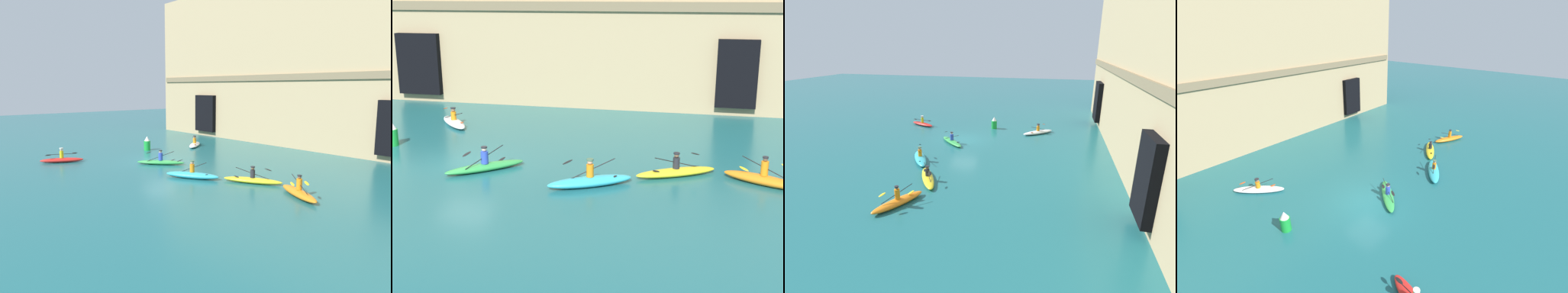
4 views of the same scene
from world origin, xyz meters
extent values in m
plane|color=#1E6066|center=(0.00, 0.00, 0.00)|extent=(120.00, 120.00, 0.00)
cube|color=#79674A|center=(0.93, 13.11, 6.66)|extent=(37.07, 0.24, 0.60)
cube|color=black|center=(-9.45, 13.01, 2.68)|extent=(3.16, 0.70, 4.23)
cube|color=black|center=(12.19, 13.01, 2.68)|extent=(2.49, 0.70, 4.20)
ellipsoid|color=yellow|center=(9.54, 0.47, 0.17)|extent=(3.49, 2.39, 0.35)
cylinder|color=#232328|center=(9.54, 0.47, 0.58)|extent=(0.28, 0.28, 0.47)
sphere|color=brown|center=(9.54, 0.47, 0.92)|extent=(0.21, 0.21, 0.21)
cylinder|color=#232328|center=(9.54, 0.47, 1.01)|extent=(0.26, 0.26, 0.06)
cylinder|color=black|center=(9.54, 0.47, 0.61)|extent=(1.72, 1.21, 0.66)
ellipsoid|color=black|center=(10.29, 1.00, 0.89)|extent=(0.46, 0.40, 0.18)
ellipsoid|color=black|center=(8.79, -0.05, 0.33)|extent=(0.46, 0.40, 0.18)
ellipsoid|color=white|center=(-3.89, 6.81, 0.16)|extent=(2.98, 3.21, 0.33)
cylinder|color=orange|center=(-3.89, 6.81, 0.56)|extent=(0.30, 0.30, 0.47)
sphere|color=#9E704C|center=(-3.89, 6.81, 0.92)|extent=(0.24, 0.24, 0.24)
cylinder|color=#232328|center=(-3.89, 6.81, 1.02)|extent=(0.30, 0.30, 0.06)
cylinder|color=black|center=(-3.89, 6.81, 0.59)|extent=(1.76, 1.25, 0.64)
ellipsoid|color=#D84C19|center=(-4.66, 7.35, 0.86)|extent=(0.46, 0.40, 0.17)
ellipsoid|color=#D84C19|center=(-3.11, 6.27, 0.32)|extent=(0.46, 0.40, 0.17)
ellipsoid|color=green|center=(1.36, -0.69, 0.16)|extent=(3.09, 3.02, 0.33)
cylinder|color=#2D47B7|center=(1.36, -0.69, 0.60)|extent=(0.32, 0.32, 0.54)
sphere|color=beige|center=(1.36, -0.69, 0.97)|extent=(0.21, 0.21, 0.21)
cylinder|color=#232328|center=(1.36, -0.69, 1.06)|extent=(0.27, 0.27, 0.06)
cylinder|color=black|center=(1.36, -0.69, 0.62)|extent=(1.10, 1.69, 0.73)
ellipsoid|color=black|center=(1.83, 0.04, 0.31)|extent=(0.38, 0.46, 0.19)
ellipsoid|color=black|center=(0.89, -1.43, 0.93)|extent=(0.38, 0.46, 0.19)
ellipsoid|color=orange|center=(13.07, 0.20, 0.20)|extent=(3.39, 2.11, 0.40)
cylinder|color=orange|center=(13.07, 0.20, 0.70)|extent=(0.30, 0.30, 0.59)
sphere|color=brown|center=(13.07, 0.20, 1.09)|extent=(0.19, 0.19, 0.19)
cylinder|color=#232328|center=(13.07, 0.20, 1.16)|extent=(0.23, 0.23, 0.06)
cylinder|color=black|center=(13.07, 0.20, 0.73)|extent=(1.75, 1.07, 0.60)
ellipsoid|color=yellow|center=(12.31, 0.66, 0.48)|extent=(0.47, 0.38, 0.17)
ellipsoid|color=#33B2C6|center=(6.28, -1.59, 0.20)|extent=(3.46, 2.53, 0.41)
cylinder|color=orange|center=(6.28, -1.59, 0.66)|extent=(0.30, 0.30, 0.51)
sphere|color=tan|center=(6.28, -1.59, 1.03)|extent=(0.23, 0.23, 0.23)
cylinder|color=#4C6B4C|center=(6.28, -1.59, 1.12)|extent=(0.28, 0.28, 0.06)
cylinder|color=black|center=(6.28, -1.59, 0.69)|extent=(1.89, 0.84, 0.89)
ellipsoid|color=black|center=(7.11, -1.23, 0.31)|extent=(0.46, 0.33, 0.22)
ellipsoid|color=black|center=(5.45, -1.95, 1.07)|extent=(0.46, 0.33, 0.22)
cylinder|color=green|center=(-4.87, 2.00, 0.43)|extent=(0.59, 0.59, 0.86)
camera|label=1|loc=(24.74, -16.27, 5.75)|focal=35.00mm
camera|label=2|loc=(10.94, -21.65, 7.49)|focal=50.00mm
camera|label=3|loc=(26.85, 8.57, 8.64)|focal=28.00mm
camera|label=4|loc=(-10.66, -9.25, 10.84)|focal=24.00mm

